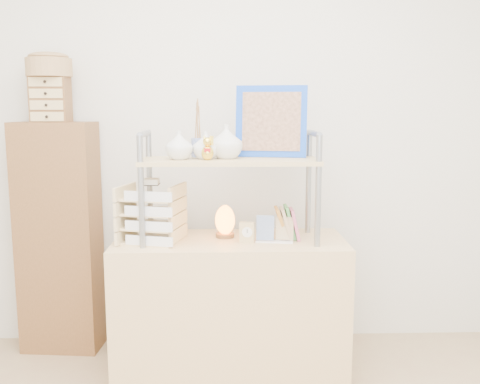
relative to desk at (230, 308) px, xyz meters
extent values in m
cube|color=silver|center=(0.00, 0.50, 0.93)|extent=(3.40, 0.02, 2.60)
cube|color=tan|center=(0.00, 0.00, 0.00)|extent=(1.20, 0.50, 0.75)
cube|color=brown|center=(-1.00, 0.37, 0.30)|extent=(0.47, 0.28, 1.35)
cylinder|color=gray|center=(-0.43, -0.15, 0.65)|extent=(0.03, 0.03, 0.55)
cylinder|color=gray|center=(-0.43, 0.15, 0.65)|extent=(0.03, 0.03, 0.55)
cylinder|color=gray|center=(-0.43, 0.00, 0.93)|extent=(0.03, 0.30, 0.03)
cylinder|color=gray|center=(0.43, -0.15, 0.65)|extent=(0.03, 0.03, 0.55)
cylinder|color=gray|center=(0.43, 0.15, 0.65)|extent=(0.03, 0.03, 0.55)
cylinder|color=gray|center=(0.43, 0.00, 0.93)|extent=(0.03, 0.30, 0.03)
cube|color=tan|center=(0.00, 0.00, 0.79)|extent=(0.90, 0.34, 0.02)
imported|color=silver|center=(-0.25, -0.02, 0.87)|extent=(0.14, 0.14, 0.14)
imported|color=silver|center=(-0.12, 0.00, 0.87)|extent=(0.13, 0.13, 0.14)
imported|color=silver|center=(-0.02, 0.02, 0.88)|extent=(0.17, 0.17, 0.17)
cylinder|color=#2645A6|center=(-0.17, 0.12, 0.85)|extent=(0.07, 0.07, 0.10)
cube|color=blue|center=(0.22, 0.10, 0.98)|extent=(0.38, 0.13, 0.37)
cube|color=brown|center=(0.22, 0.09, 0.98)|extent=(0.31, 0.10, 0.30)
cube|color=#C9587B|center=(0.34, 0.00, 0.46)|extent=(0.05, 0.12, 0.17)
cube|color=#56AA55|center=(0.31, 0.02, 0.46)|extent=(0.06, 0.12, 0.17)
cube|color=tan|center=(0.29, 0.00, 0.46)|extent=(0.06, 0.13, 0.17)
cube|color=#C07F2D|center=(0.27, 0.02, 0.46)|extent=(0.07, 0.14, 0.17)
cube|color=#D5AF80|center=(-0.40, -0.02, 0.38)|extent=(0.32, 0.31, 0.01)
cube|color=white|center=(-0.40, -0.14, 0.41)|extent=(0.24, 0.07, 0.05)
cube|color=#D5AF80|center=(-0.40, -0.02, 0.46)|extent=(0.32, 0.31, 0.01)
cube|color=white|center=(-0.40, -0.14, 0.48)|extent=(0.24, 0.07, 0.05)
cube|color=#D5AF80|center=(-0.40, -0.02, 0.53)|extent=(0.32, 0.31, 0.01)
cube|color=white|center=(-0.40, -0.14, 0.55)|extent=(0.24, 0.07, 0.05)
cube|color=#D5AF80|center=(-0.40, -0.02, 0.60)|extent=(0.32, 0.31, 0.01)
cube|color=white|center=(-0.40, -0.14, 0.63)|extent=(0.24, 0.07, 0.05)
cube|color=beige|center=(-0.40, -0.04, 0.69)|extent=(0.08, 0.08, 0.03)
cylinder|color=brown|center=(-0.03, 0.05, 0.39)|extent=(0.10, 0.10, 0.02)
ellipsoid|color=orange|center=(-0.03, 0.05, 0.47)|extent=(0.11, 0.11, 0.15)
cube|color=tan|center=(0.09, -0.06, 0.43)|extent=(0.08, 0.05, 0.11)
cylinder|color=white|center=(0.09, -0.08, 0.43)|extent=(0.05, 0.02, 0.05)
cube|color=white|center=(0.23, -0.06, 0.38)|extent=(0.20, 0.08, 0.01)
cube|color=navy|center=(0.18, -0.06, 0.45)|extent=(0.09, 0.04, 0.13)
cube|color=tan|center=(0.28, -0.05, 0.44)|extent=(0.09, 0.04, 0.12)
cube|color=brown|center=(-1.00, 0.35, 1.10)|extent=(0.20, 0.15, 0.25)
cube|color=tan|center=(-1.00, 0.27, 1.01)|extent=(0.18, 0.01, 0.05)
cube|color=tan|center=(-1.00, 0.27, 1.07)|extent=(0.18, 0.01, 0.05)
cube|color=tan|center=(-1.00, 0.27, 1.13)|extent=(0.18, 0.01, 0.05)
cube|color=tan|center=(-1.00, 0.27, 1.19)|extent=(0.18, 0.01, 0.05)
cylinder|color=olive|center=(-1.00, 0.35, 1.28)|extent=(0.25, 0.25, 0.10)
camera|label=1|loc=(-0.03, -2.71, 1.05)|focal=40.00mm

